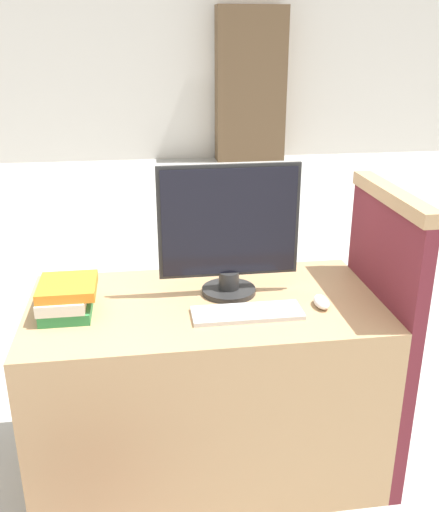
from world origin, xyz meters
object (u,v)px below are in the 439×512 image
object	(u,v)px
keyboard	(247,313)
book_stack	(66,298)
mouse	(321,302)
monitor	(229,231)

from	to	relation	value
keyboard	book_stack	distance (m)	0.64
keyboard	mouse	world-z (taller)	mouse
mouse	book_stack	world-z (taller)	book_stack
book_stack	keyboard	bearing A→B (deg)	-9.87
monitor	mouse	size ratio (longest dim) A/B	5.16
monitor	keyboard	distance (m)	0.31
keyboard	mouse	bearing A→B (deg)	5.67
book_stack	mouse	bearing A→B (deg)	-5.14
keyboard	book_stack	bearing A→B (deg)	170.13
keyboard	mouse	size ratio (longest dim) A/B	3.84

